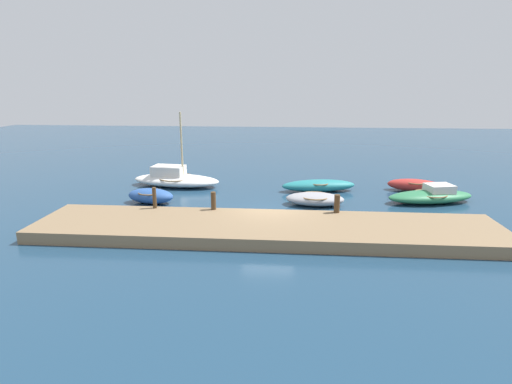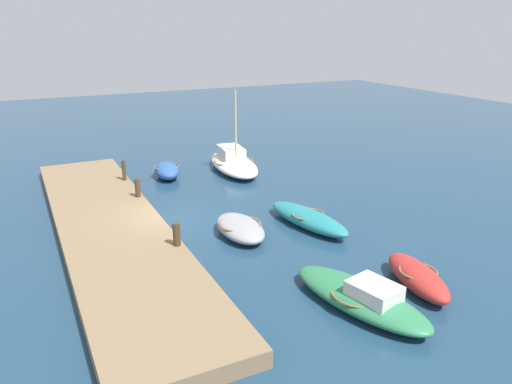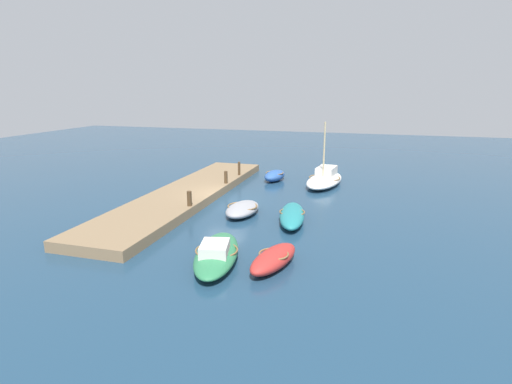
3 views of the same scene
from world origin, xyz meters
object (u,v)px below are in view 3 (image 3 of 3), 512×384
rowboat_red (274,258)px  motorboat_green (217,253)px  mooring_post_west (239,168)px  mooring_post_mid_west (226,177)px  rowboat_grey (242,209)px  dinghy_blue (275,176)px  rowboat_teal (292,215)px  sailboat_white (325,179)px  mooring_post_mid_east (189,199)px

rowboat_red → motorboat_green: (0.17, -2.35, 0.00)m
mooring_post_west → rowboat_red: bearing=24.0°
mooring_post_mid_west → rowboat_grey: bearing=29.9°
motorboat_green → mooring_post_west: bearing=-178.0°
dinghy_blue → motorboat_green: bearing=14.1°
mooring_post_mid_west → rowboat_teal: bearing=47.2°
rowboat_red → sailboat_white: sailboat_white is taller
rowboat_teal → mooring_post_mid_east: bearing=-95.5°
motorboat_green → rowboat_teal: (-5.93, 1.90, -0.03)m
rowboat_grey → mooring_post_mid_west: size_ratio=3.69×
rowboat_grey → mooring_post_west: size_ratio=3.10×
rowboat_red → dinghy_blue: (-14.95, -3.68, 0.03)m
motorboat_green → mooring_post_mid_west: size_ratio=5.94×
rowboat_teal → dinghy_blue: bearing=-170.4°
rowboat_red → sailboat_white: 14.66m
rowboat_teal → sailboat_white: bearing=166.4°
rowboat_red → sailboat_white: size_ratio=0.58×
rowboat_grey → motorboat_green: bearing=11.1°
rowboat_teal → mooring_post_mid_west: bearing=-142.6°
rowboat_teal → dinghy_blue: size_ratio=1.68×
rowboat_grey → dinghy_blue: dinghy_blue is taller
rowboat_grey → mooring_post_mid_west: (-4.91, -2.83, 0.60)m
mooring_post_west → mooring_post_mid_west: bearing=0.0°
rowboat_red → mooring_post_west: mooring_post_west is taller
sailboat_white → motorboat_green: bearing=-2.7°
mooring_post_west → dinghy_blue: bearing=113.3°
dinghy_blue → mooring_post_west: size_ratio=2.71×
rowboat_teal → mooring_post_west: (-8.12, -5.72, 0.67)m
rowboat_teal → dinghy_blue: (-9.19, -3.24, 0.06)m
rowboat_grey → dinghy_blue: 8.81m
sailboat_white → rowboat_teal: size_ratio=1.26×
motorboat_green → mooring_post_mid_east: 6.72m
mooring_post_mid_east → sailboat_white: bearing=145.9°
rowboat_grey → mooring_post_mid_west: mooring_post_mid_west is taller
dinghy_blue → mooring_post_mid_west: 4.65m
sailboat_white → mooring_post_mid_east: bearing=-27.2°
mooring_post_west → sailboat_white: bearing=97.1°
rowboat_teal → mooring_post_west: mooring_post_west is taller
dinghy_blue → mooring_post_west: 2.77m
motorboat_green → mooring_post_mid_east: bearing=-158.5°
sailboat_white → rowboat_teal: 8.93m
rowboat_teal → motorboat_green: bearing=-27.6°
motorboat_green → mooring_post_mid_west: mooring_post_mid_west is taller
sailboat_white → motorboat_green: 15.04m
rowboat_red → mooring_post_mid_west: bearing=-137.2°
rowboat_grey → mooring_post_mid_east: 3.00m
mooring_post_mid_west → sailboat_white: bearing=119.8°
mooring_post_mid_west → mooring_post_mid_east: size_ratio=1.01×
rowboat_teal → mooring_post_mid_east: mooring_post_mid_east is taller
rowboat_teal → mooring_post_mid_east: (0.43, -5.72, 0.58)m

